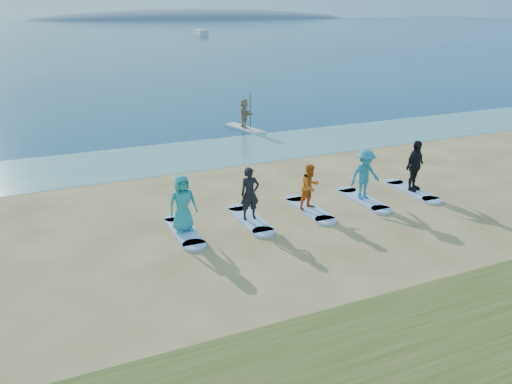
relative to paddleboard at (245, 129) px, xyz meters
name	(u,v)px	position (x,y,z in m)	size (l,w,h in m)	color
ground	(322,243)	(-3.52, -14.28, -0.06)	(600.00, 600.00, 0.00)	tan
shallow_water	(207,153)	(-3.52, -3.78, -0.05)	(600.00, 600.00, 0.00)	teal
ocean	(49,30)	(-3.52, 145.72, -0.05)	(600.00, 600.00, 0.00)	navy
island_ridge	(202,19)	(91.48, 285.72, -0.06)	(220.00, 56.00, 18.00)	slate
paddleboard	(245,129)	(0.00, 0.00, 0.00)	(0.70, 3.00, 0.12)	silver
paddleboarder	(244,113)	(0.00, 0.00, 0.87)	(1.50, 0.48, 1.61)	tan
boat_offshore_b	(201,35)	(30.37, 101.06, -0.06)	(2.20, 5.88, 1.37)	silver
surfboard_0	(184,231)	(-7.02, -11.95, -0.01)	(0.70, 2.20, 0.09)	#9BBAF0
student_0	(183,203)	(-7.02, -11.95, 0.91)	(0.86, 0.56, 1.75)	teal
surfboard_1	(250,220)	(-4.82, -11.95, -0.01)	(0.70, 2.20, 0.09)	#9BBAF0
student_1	(250,194)	(-4.82, -11.95, 0.88)	(0.62, 0.41, 1.71)	black
surfboard_2	(309,209)	(-2.63, -11.95, -0.01)	(0.70, 2.20, 0.09)	#9BBAF0
student_2	(310,186)	(-2.63, -11.95, 0.80)	(0.75, 0.59, 1.55)	#D15C16
surfboard_3	(363,200)	(-0.43, -11.95, -0.01)	(0.70, 2.20, 0.09)	#9BBAF0
student_3	(365,175)	(-0.43, -11.95, 0.92)	(1.15, 0.66, 1.79)	teal
surfboard_4	(412,191)	(1.76, -11.95, -0.01)	(0.70, 2.20, 0.09)	#9BBAF0
student_4	(415,166)	(1.76, -11.95, 0.97)	(1.11, 0.46, 1.89)	black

